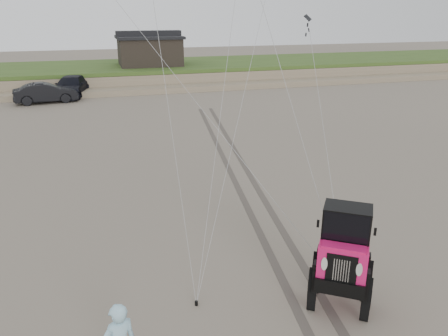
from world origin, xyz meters
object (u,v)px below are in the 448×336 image
(truck_c, at_px, (71,86))
(jeep, at_px, (342,270))
(truck_b, at_px, (46,93))
(cabin, at_px, (149,50))

(truck_c, distance_m, jeep, 32.49)
(truck_b, bearing_deg, cabin, -55.86)
(truck_c, xyz_separation_m, jeep, (7.03, -31.71, 0.22))
(cabin, height_order, truck_c, cabin)
(cabin, bearing_deg, truck_b, -138.66)
(truck_c, bearing_deg, cabin, 52.51)
(cabin, height_order, jeep, cabin)
(truck_b, xyz_separation_m, truck_c, (1.88, 2.36, 0.05))
(truck_b, bearing_deg, jeep, -170.30)
(cabin, distance_m, truck_c, 9.94)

